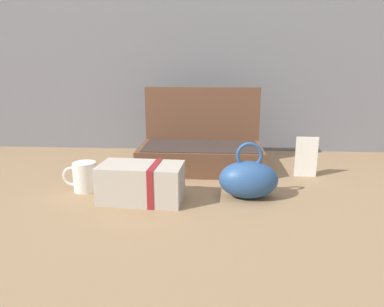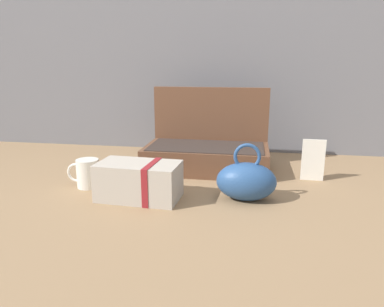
{
  "view_description": "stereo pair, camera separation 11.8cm",
  "coord_description": "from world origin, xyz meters",
  "px_view_note": "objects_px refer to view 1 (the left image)",
  "views": [
    {
      "loc": [
        0.1,
        -1.19,
        0.43
      ],
      "look_at": [
        0.02,
        -0.02,
        0.13
      ],
      "focal_mm": 33.54,
      "sensor_mm": 36.0,
      "label": 1
    },
    {
      "loc": [
        0.21,
        -1.18,
        0.43
      ],
      "look_at": [
        0.02,
        -0.02,
        0.13
      ],
      "focal_mm": 33.54,
      "sensor_mm": 36.0,
      "label": 2
    }
  ],
  "objects_px": {
    "coffee_mug": "(84,177)",
    "info_card_left": "(306,157)",
    "cream_toiletry_bag": "(142,183)",
    "teal_pouch_handbag": "(248,179)",
    "open_suitcase": "(201,150)"
  },
  "relations": [
    {
      "from": "coffee_mug",
      "to": "info_card_left",
      "type": "bearing_deg",
      "value": 14.69
    },
    {
      "from": "cream_toiletry_bag",
      "to": "info_card_left",
      "type": "height_order",
      "value": "info_card_left"
    },
    {
      "from": "cream_toiletry_bag",
      "to": "info_card_left",
      "type": "bearing_deg",
      "value": 26.37
    },
    {
      "from": "cream_toiletry_bag",
      "to": "teal_pouch_handbag",
      "type": "bearing_deg",
      "value": 7.94
    },
    {
      "from": "open_suitcase",
      "to": "coffee_mug",
      "type": "relative_size",
      "value": 4.19
    },
    {
      "from": "teal_pouch_handbag",
      "to": "coffee_mug",
      "type": "relative_size",
      "value": 1.63
    },
    {
      "from": "teal_pouch_handbag",
      "to": "coffee_mug",
      "type": "xyz_separation_m",
      "value": [
        -0.55,
        0.03,
        -0.01
      ]
    },
    {
      "from": "info_card_left",
      "to": "coffee_mug",
      "type": "bearing_deg",
      "value": -163.96
    },
    {
      "from": "open_suitcase",
      "to": "teal_pouch_handbag",
      "type": "height_order",
      "value": "open_suitcase"
    },
    {
      "from": "open_suitcase",
      "to": "coffee_mug",
      "type": "xyz_separation_m",
      "value": [
        -0.38,
        -0.3,
        -0.03
      ]
    },
    {
      "from": "cream_toiletry_bag",
      "to": "coffee_mug",
      "type": "relative_size",
      "value": 2.27
    },
    {
      "from": "coffee_mug",
      "to": "open_suitcase",
      "type": "bearing_deg",
      "value": 37.95
    },
    {
      "from": "teal_pouch_handbag",
      "to": "cream_toiletry_bag",
      "type": "bearing_deg",
      "value": -172.06
    },
    {
      "from": "open_suitcase",
      "to": "info_card_left",
      "type": "height_order",
      "value": "open_suitcase"
    },
    {
      "from": "cream_toiletry_bag",
      "to": "coffee_mug",
      "type": "bearing_deg",
      "value": 160.34
    }
  ]
}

